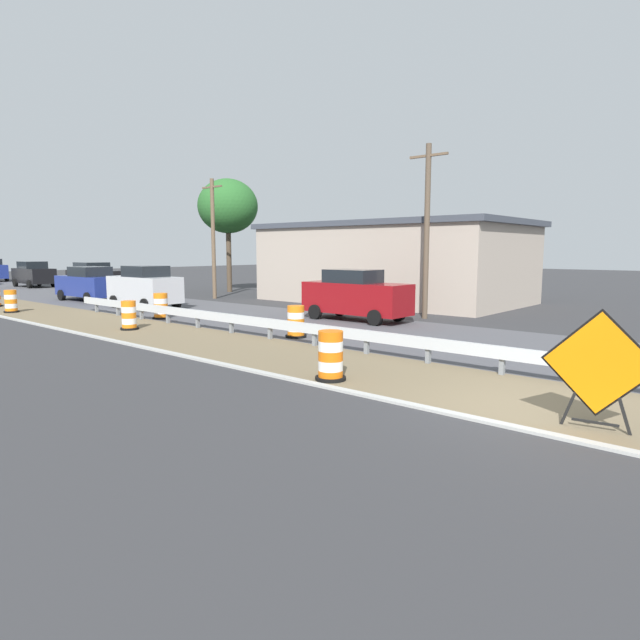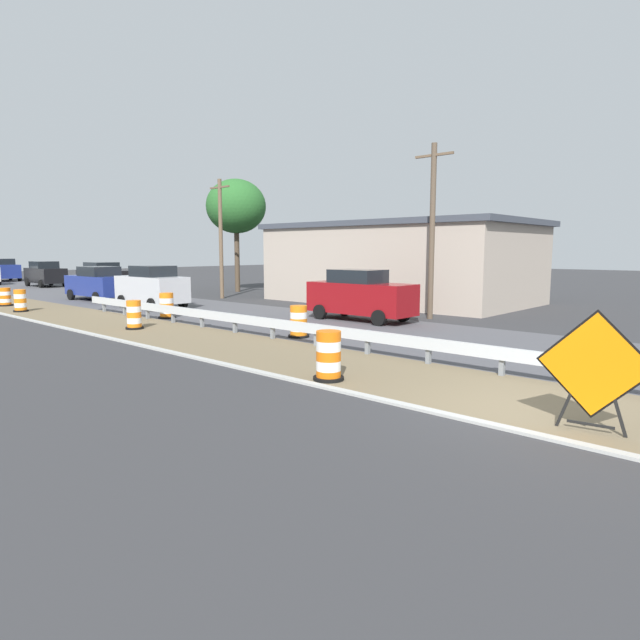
# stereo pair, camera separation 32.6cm
# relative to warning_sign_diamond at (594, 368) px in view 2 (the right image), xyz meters

# --- Properties ---
(ground_plane) EXTENTS (160.00, 160.00, 0.00)m
(ground_plane) POSITION_rel_warning_sign_diamond_xyz_m (0.46, 1.44, -1.07)
(ground_plane) COLOR #333335
(median_dirt_strip) EXTENTS (3.81, 120.00, 0.01)m
(median_dirt_strip) POSITION_rel_warning_sign_diamond_xyz_m (1.17, 1.44, -1.07)
(median_dirt_strip) COLOR #706047
(median_dirt_strip) RESTS_ON ground
(far_lane_asphalt) EXTENTS (7.12, 120.00, 0.00)m
(far_lane_asphalt) POSITION_rel_warning_sign_diamond_xyz_m (6.63, 1.44, -1.07)
(far_lane_asphalt) COLOR #4C4C51
(far_lane_asphalt) RESTS_ON ground
(curb_near_edge) EXTENTS (0.20, 120.00, 0.11)m
(curb_near_edge) POSITION_rel_warning_sign_diamond_xyz_m (-0.84, 1.44, -1.07)
(curb_near_edge) COLOR #ADADA8
(curb_near_edge) RESTS_ON ground
(guardrail_median) EXTENTS (0.18, 44.24, 0.71)m
(guardrail_median) POSITION_rel_warning_sign_diamond_xyz_m (2.83, 1.78, -0.55)
(guardrail_median) COLOR silver
(guardrail_median) RESTS_ON ground
(warning_sign_diamond) EXTENTS (0.29, 1.79, 2.05)m
(warning_sign_diamond) POSITION_rel_warning_sign_diamond_xyz_m (0.00, 0.00, 0.00)
(warning_sign_diamond) COLOR black
(warning_sign_diamond) RESTS_ON ground
(traffic_barrel_nearest) EXTENTS (0.72, 0.72, 1.15)m
(traffic_barrel_nearest) POSITION_rel_warning_sign_diamond_xyz_m (-0.22, 5.58, -0.55)
(traffic_barrel_nearest) COLOR orange
(traffic_barrel_nearest) RESTS_ON ground
(traffic_barrel_close) EXTENTS (0.73, 0.73, 1.10)m
(traffic_barrel_close) POSITION_rel_warning_sign_diamond_xyz_m (3.73, 10.41, -0.57)
(traffic_barrel_close) COLOR orange
(traffic_barrel_close) RESTS_ON ground
(traffic_barrel_mid) EXTENTS (0.67, 0.67, 1.10)m
(traffic_barrel_mid) POSITION_rel_warning_sign_diamond_xyz_m (0.92, 16.42, -0.58)
(traffic_barrel_mid) COLOR orange
(traffic_barrel_mid) RESTS_ON ground
(traffic_barrel_far) EXTENTS (0.75, 0.75, 1.12)m
(traffic_barrel_far) POSITION_rel_warning_sign_diamond_xyz_m (3.56, 18.38, -0.56)
(traffic_barrel_far) COLOR orange
(traffic_barrel_far) RESTS_ON ground
(traffic_barrel_farther) EXTENTS (0.68, 0.68, 1.09)m
(traffic_barrel_farther) POSITION_rel_warning_sign_diamond_xyz_m (0.17, 25.94, -0.58)
(traffic_barrel_farther) COLOR orange
(traffic_barrel_farther) RESTS_ON ground
(traffic_barrel_farthest) EXTENTS (0.70, 0.70, 0.98)m
(traffic_barrel_farthest) POSITION_rel_warning_sign_diamond_xyz_m (0.63, 29.50, -0.63)
(traffic_barrel_farthest) COLOR orange
(traffic_barrel_farthest) RESTS_ON ground
(car_trailing_near_lane) EXTENTS (1.93, 4.78, 2.17)m
(car_trailing_near_lane) POSITION_rel_warning_sign_diamond_xyz_m (8.73, 11.61, 0.01)
(car_trailing_near_lane) COLOR maroon
(car_trailing_near_lane) RESTS_ON ground
(car_lead_far_lane) EXTENTS (2.09, 4.37, 2.19)m
(car_lead_far_lane) POSITION_rel_warning_sign_diamond_xyz_m (5.50, 22.84, 0.02)
(car_lead_far_lane) COLOR silver
(car_lead_far_lane) RESTS_ON ground
(car_mid_far_lane) EXTENTS (2.10, 4.35, 2.07)m
(car_mid_far_lane) POSITION_rel_warning_sign_diamond_xyz_m (8.41, 44.31, -0.03)
(car_mid_far_lane) COLOR black
(car_mid_far_lane) RESTS_ON ground
(car_trailing_far_lane) EXTENTS (2.22, 4.73, 2.03)m
(car_trailing_far_lane) POSITION_rel_warning_sign_diamond_xyz_m (5.53, 28.91, -0.06)
(car_trailing_far_lane) COLOR navy
(car_trailing_far_lane) RESTS_ON ground
(car_distant_a) EXTENTS (2.17, 4.73, 2.14)m
(car_distant_a) POSITION_rel_warning_sign_diamond_xyz_m (8.69, 34.78, -0.00)
(car_distant_a) COLOR black
(car_distant_a) RESTS_ON ground
(car_distant_c) EXTENTS (2.13, 4.32, 2.17)m
(car_distant_c) POSITION_rel_warning_sign_diamond_xyz_m (8.90, 55.59, 0.01)
(car_distant_c) COLOR navy
(car_distant_c) RESTS_ON ground
(roadside_shop_near) EXTENTS (8.72, 14.83, 4.55)m
(roadside_shop_near) POSITION_rel_warning_sign_diamond_xyz_m (17.00, 15.15, 1.21)
(roadside_shop_near) COLOR #AD9E8E
(roadside_shop_near) RESTS_ON ground
(utility_pole_near) EXTENTS (0.24, 1.80, 7.47)m
(utility_pole_near) POSITION_rel_warning_sign_diamond_xyz_m (11.19, 9.66, 2.82)
(utility_pole_near) COLOR brown
(utility_pole_near) RESTS_ON ground
(utility_pole_mid) EXTENTS (0.24, 1.80, 7.29)m
(utility_pole_mid) POSITION_rel_warning_sign_diamond_xyz_m (11.34, 24.54, 2.73)
(utility_pole_mid) COLOR brown
(utility_pole_mid) RESTS_ON ground
(tree_roadside) EXTENTS (4.23, 4.23, 7.99)m
(tree_roadside) POSITION_rel_warning_sign_diamond_xyz_m (15.47, 28.09, 4.98)
(tree_roadside) COLOR #4C3D2D
(tree_roadside) RESTS_ON ground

